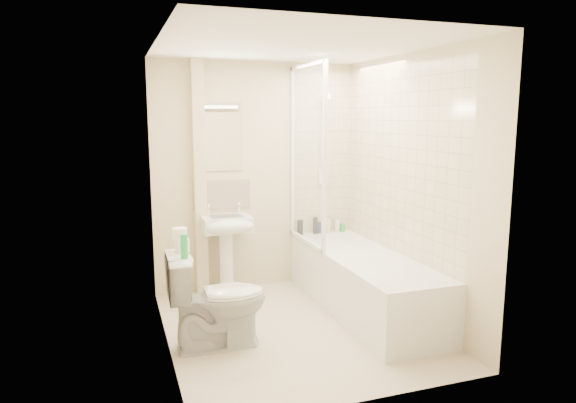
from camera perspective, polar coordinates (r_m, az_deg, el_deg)
name	(u,v)px	position (r m, az deg, el deg)	size (l,w,h in m)	color
floor	(296,328)	(4.64, 0.93, -13.86)	(2.50, 2.50, 0.00)	beige
wall_back	(257,177)	(5.49, -3.50, 2.76)	(2.20, 0.02, 2.40)	beige
wall_left	(163,200)	(4.07, -13.73, 0.18)	(0.02, 2.50, 2.40)	beige
wall_right	(410,187)	(4.80, 13.42, 1.55)	(0.02, 2.50, 2.40)	beige
ceiling	(297,45)	(4.30, 1.02, 16.96)	(2.20, 2.50, 0.02)	white
tile_back	(322,154)	(5.71, 3.82, 5.28)	(0.70, 0.01, 1.75)	beige
tile_right	(398,161)	(4.94, 12.16, 4.44)	(0.01, 2.10, 1.75)	beige
pipe_boxing	(200,180)	(5.30, -9.79, 2.40)	(0.12, 0.12, 2.40)	beige
splashback	(222,194)	(5.42, -7.36, 0.79)	(0.60, 0.01, 0.30)	beige
mirror	(221,142)	(5.36, -7.48, 6.61)	(0.46, 0.01, 0.60)	white
strip_light	(220,105)	(5.33, -7.51, 10.57)	(0.42, 0.07, 0.07)	silver
bathtub	(363,281)	(5.00, 8.35, -8.71)	(0.70, 2.10, 0.55)	white
shower_screen	(307,155)	(5.17, 2.13, 5.14)	(0.04, 0.92, 1.80)	white
shower_fixture	(324,143)	(5.66, 3.99, 6.46)	(0.10, 0.16, 0.99)	white
pedestal_sink	(227,233)	(5.27, -6.77, -3.47)	(0.49, 0.46, 0.95)	white
bottle_black_a	(300,227)	(5.64, 1.37, -2.89)	(0.06, 0.06, 0.16)	black
bottle_black_b	(315,225)	(5.71, 3.05, -2.66)	(0.05, 0.05, 0.18)	black
bottle_blue	(320,228)	(5.73, 3.59, -2.91)	(0.05, 0.05, 0.13)	navy
bottle_cream	(328,226)	(5.77, 4.46, -2.72)	(0.07, 0.07, 0.15)	beige
bottle_white_b	(337,226)	(5.81, 5.49, -2.69)	(0.05, 0.05, 0.14)	silver
bottle_green	(342,228)	(5.85, 6.06, -2.90)	(0.06, 0.06, 0.09)	green
toilet	(217,299)	(4.21, -7.88, -10.70)	(0.79, 0.46, 0.79)	white
toilet_roll_lower	(182,246)	(4.10, -11.67, -4.83)	(0.11, 0.11, 0.10)	white
toilet_roll_upper	(180,234)	(4.10, -11.95, -3.50)	(0.12, 0.12, 0.09)	white
green_bottle	(184,246)	(3.91, -11.47, -4.90)	(0.05, 0.05, 0.18)	green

